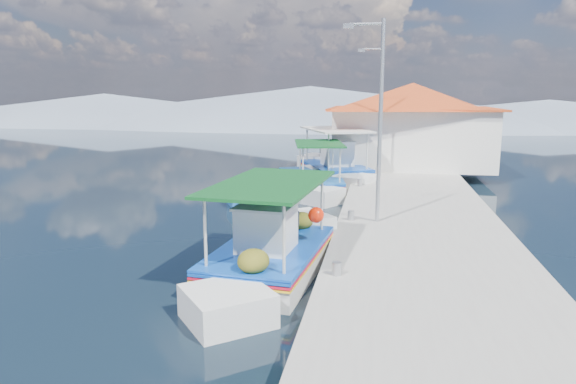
# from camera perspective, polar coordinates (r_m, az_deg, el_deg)

# --- Properties ---
(ground) EXTENTS (160.00, 160.00, 0.00)m
(ground) POSITION_cam_1_polar(r_m,az_deg,el_deg) (15.13, -8.18, -6.12)
(ground) COLOR black
(ground) RESTS_ON ground
(quay) EXTENTS (5.00, 44.00, 0.50)m
(quay) POSITION_cam_1_polar(r_m,az_deg,el_deg) (20.17, 13.60, -1.26)
(quay) COLOR #9C9A92
(quay) RESTS_ON ground
(bollards) EXTENTS (0.20, 17.20, 0.30)m
(bollards) POSITION_cam_1_polar(r_m,az_deg,el_deg) (19.33, 7.55, -0.35)
(bollards) COLOR #A5A8AD
(bollards) RESTS_ON quay
(main_caique) EXTENTS (2.73, 7.76, 2.57)m
(main_caique) POSITION_cam_1_polar(r_m,az_deg,el_deg) (12.78, -1.87, -6.90)
(main_caique) COLOR white
(main_caique) RESTS_ON ground
(caique_green_canopy) EXTENTS (2.81, 6.51, 2.48)m
(caique_green_canopy) POSITION_cam_1_polar(r_m,az_deg,el_deg) (23.09, 3.45, 0.86)
(caique_green_canopy) COLOR white
(caique_green_canopy) RESTS_ON ground
(caique_blue_hull) EXTENTS (3.07, 6.00, 1.12)m
(caique_blue_hull) POSITION_cam_1_polar(r_m,az_deg,el_deg) (22.53, -1.78, 0.45)
(caique_blue_hull) COLOR #195399
(caique_blue_hull) RESTS_ON ground
(caique_far) EXTENTS (4.54, 7.64, 2.91)m
(caique_far) POSITION_cam_1_polar(r_m,az_deg,el_deg) (26.15, 5.24, 2.41)
(caique_far) COLOR white
(caique_far) RESTS_ON ground
(harbor_building) EXTENTS (10.49, 10.49, 4.40)m
(harbor_building) POSITION_cam_1_polar(r_m,az_deg,el_deg) (28.78, 13.47, 7.41)
(harbor_building) COLOR silver
(harbor_building) RESTS_ON quay
(lamp_post_near) EXTENTS (1.21, 0.14, 6.00)m
(lamp_post_near) POSITION_cam_1_polar(r_m,az_deg,el_deg) (15.70, 9.84, 8.75)
(lamp_post_near) COLOR #A5A8AD
(lamp_post_near) RESTS_ON quay
(lamp_post_far) EXTENTS (1.21, 0.14, 6.00)m
(lamp_post_far) POSITION_cam_1_polar(r_m,az_deg,el_deg) (24.70, 10.09, 9.50)
(lamp_post_far) COLOR #A5A8AD
(lamp_post_far) RESTS_ON quay
(mountain_ridge) EXTENTS (171.40, 96.00, 5.50)m
(mountain_ridge) POSITION_cam_1_polar(r_m,az_deg,el_deg) (69.76, 12.02, 8.79)
(mountain_ridge) COLOR gray
(mountain_ridge) RESTS_ON ground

